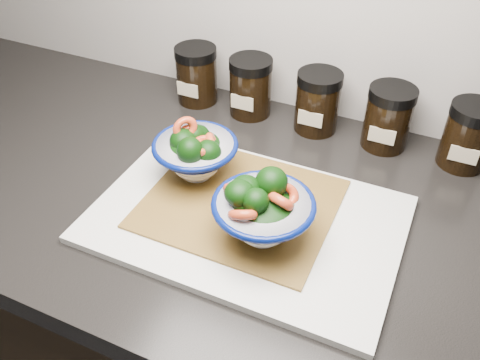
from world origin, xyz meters
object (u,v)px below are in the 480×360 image
at_px(cutting_board, 246,219).
at_px(bowl_left, 196,152).
at_px(spice_jar_b, 250,87).
at_px(spice_jar_c, 318,102).
at_px(spice_jar_a, 197,75).
at_px(spice_jar_d, 388,118).
at_px(bowl_right, 262,211).
at_px(spice_jar_e, 468,136).

distance_m(cutting_board, bowl_left, 0.13).
distance_m(spice_jar_b, spice_jar_c, 0.13).
height_order(spice_jar_a, spice_jar_d, same).
relative_size(bowl_right, spice_jar_d, 1.26).
height_order(bowl_right, spice_jar_b, bowl_right).
xyz_separation_m(spice_jar_a, spice_jar_c, (0.25, 0.00, 0.00)).
relative_size(cutting_board, bowl_left, 3.31).
distance_m(spice_jar_b, spice_jar_e, 0.39).
bearing_deg(bowl_left, spice_jar_e, 31.09).
distance_m(bowl_right, spice_jar_d, 0.33).
height_order(cutting_board, spice_jar_e, spice_jar_e).
bearing_deg(spice_jar_c, spice_jar_a, 180.00).
relative_size(bowl_left, spice_jar_a, 1.20).
bearing_deg(spice_jar_a, spice_jar_b, 0.00).
height_order(cutting_board, bowl_left, bowl_left).
bearing_deg(cutting_board, bowl_right, -40.93).
bearing_deg(spice_jar_e, spice_jar_d, 180.00).
distance_m(bowl_left, bowl_right, 0.17).
height_order(cutting_board, bowl_right, bowl_right).
height_order(bowl_right, spice_jar_a, bowl_right).
relative_size(spice_jar_b, spice_jar_e, 1.00).
bearing_deg(spice_jar_a, spice_jar_e, 0.00).
distance_m(bowl_left, spice_jar_d, 0.34).
xyz_separation_m(spice_jar_a, spice_jar_b, (0.12, 0.00, 0.00)).
bearing_deg(bowl_right, spice_jar_d, 71.58).
bearing_deg(bowl_left, bowl_right, -29.72).
distance_m(bowl_left, spice_jar_c, 0.26).
distance_m(spice_jar_a, spice_jar_b, 0.12).
relative_size(bowl_left, spice_jar_b, 1.20).
bearing_deg(bowl_right, spice_jar_a, 130.58).
xyz_separation_m(spice_jar_a, spice_jar_e, (0.51, 0.00, 0.00)).
bearing_deg(spice_jar_a, spice_jar_c, 0.00).
height_order(bowl_right, spice_jar_e, bowl_right).
bearing_deg(spice_jar_b, spice_jar_a, 180.00).
height_order(bowl_left, spice_jar_a, bowl_left).
relative_size(bowl_left, spice_jar_d, 1.20).
height_order(spice_jar_a, spice_jar_c, same).
bearing_deg(spice_jar_d, spice_jar_a, 180.00).
height_order(spice_jar_b, spice_jar_c, same).
bearing_deg(spice_jar_c, bowl_left, -118.36).
xyz_separation_m(bowl_right, spice_jar_e, (0.24, 0.32, -0.01)).
bearing_deg(cutting_board, bowl_left, 154.59).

